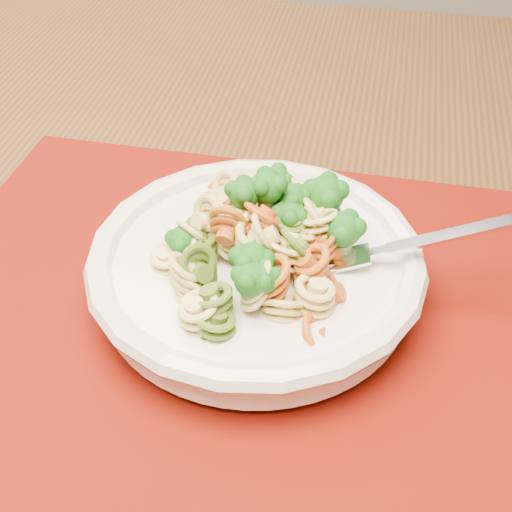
# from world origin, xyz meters

# --- Properties ---
(dining_table) EXTENTS (1.57, 1.01, 0.72)m
(dining_table) POSITION_xyz_m (0.16, 0.02, 0.63)
(dining_table) COLOR #533417
(dining_table) RESTS_ON ground
(placemat) EXTENTS (0.51, 0.40, 0.00)m
(placemat) POSITION_xyz_m (0.21, -0.08, 0.72)
(placemat) COLOR #610C04
(placemat) RESTS_ON dining_table
(pasta_bowl) EXTENTS (0.25, 0.25, 0.05)m
(pasta_bowl) POSITION_xyz_m (0.22, -0.06, 0.75)
(pasta_bowl) COLOR silver
(pasta_bowl) RESTS_ON placemat
(pasta_broccoli_heap) EXTENTS (0.21, 0.21, 0.06)m
(pasta_broccoli_heap) POSITION_xyz_m (0.22, -0.06, 0.77)
(pasta_broccoli_heap) COLOR #E0C96F
(pasta_broccoli_heap) RESTS_ON pasta_bowl
(fork) EXTENTS (0.18, 0.05, 0.08)m
(fork) POSITION_xyz_m (0.29, -0.06, 0.76)
(fork) COLOR silver
(fork) RESTS_ON pasta_bowl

